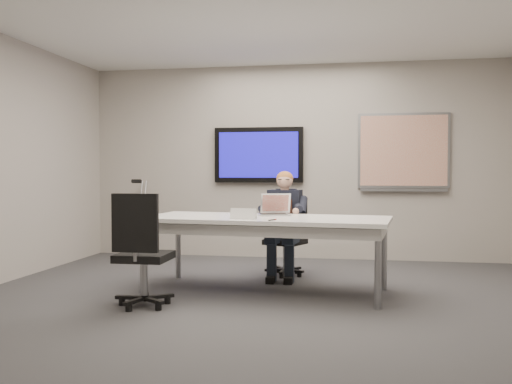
% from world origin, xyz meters
% --- Properties ---
extents(floor, '(6.00, 6.00, 0.02)m').
position_xyz_m(floor, '(0.00, 0.00, 0.00)').
color(floor, '#363639').
rests_on(floor, ground).
extents(ceiling, '(6.00, 6.00, 0.02)m').
position_xyz_m(ceiling, '(0.00, 0.00, 2.80)').
color(ceiling, white).
rests_on(ceiling, wall_back).
extents(wall_back, '(6.00, 0.02, 2.80)m').
position_xyz_m(wall_back, '(0.00, 3.00, 1.40)').
color(wall_back, '#A8A298').
rests_on(wall_back, ground).
extents(wall_front, '(6.00, 0.02, 2.80)m').
position_xyz_m(wall_front, '(0.00, -3.00, 1.40)').
color(wall_front, '#A8A298').
rests_on(wall_front, ground).
extents(conference_table, '(2.64, 1.32, 0.78)m').
position_xyz_m(conference_table, '(-0.02, 0.60, 0.69)').
color(conference_table, white).
rests_on(conference_table, ground).
extents(tv_display, '(1.30, 0.09, 0.80)m').
position_xyz_m(tv_display, '(-0.50, 2.95, 1.50)').
color(tv_display, black).
rests_on(tv_display, wall_back).
extents(whiteboard, '(1.25, 0.08, 1.10)m').
position_xyz_m(whiteboard, '(1.55, 2.97, 1.53)').
color(whiteboard, gray).
rests_on(whiteboard, wall_back).
extents(office_chair_far, '(0.58, 0.58, 0.94)m').
position_xyz_m(office_chair_far, '(0.08, 1.61, 0.29)').
color(office_chair_far, black).
rests_on(office_chair_far, ground).
extents(office_chair_near, '(0.51, 0.51, 1.06)m').
position_xyz_m(office_chair_near, '(-1.03, -0.28, 0.33)').
color(office_chair_near, black).
rests_on(office_chair_near, ground).
extents(seated_person, '(0.41, 0.71, 1.26)m').
position_xyz_m(seated_person, '(0.06, 1.38, 0.51)').
color(seated_person, '#1C2330').
rests_on(seated_person, office_chair_far).
extents(crutch, '(0.23, 0.68, 1.23)m').
position_xyz_m(crutch, '(-2.25, 2.77, 0.59)').
color(crutch, '#9D9FA4').
rests_on(crutch, ground).
extents(laptop, '(0.38, 0.40, 0.23)m').
position_xyz_m(laptop, '(0.03, 0.87, 0.84)').
color(laptop, '#BBBBBD').
rests_on(laptop, conference_table).
extents(name_tent, '(0.27, 0.11, 0.11)m').
position_xyz_m(name_tent, '(-0.20, 0.31, 0.84)').
color(name_tent, silver).
rests_on(name_tent, conference_table).
extents(pen, '(0.06, 0.14, 0.01)m').
position_xyz_m(pen, '(0.11, 0.19, 0.79)').
color(pen, black).
rests_on(pen, conference_table).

